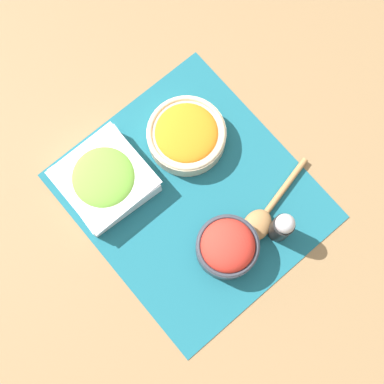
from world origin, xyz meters
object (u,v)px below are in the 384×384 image
Objects in this scene: carrot_bowl at (186,135)px; wooden_spoon at (262,218)px; tomato_bowl at (227,247)px; lettuce_bowl at (105,179)px; pepper_shaker at (282,227)px.

wooden_spoon is at bearing -178.91° from carrot_bowl.
tomato_bowl is 0.75× the size of carrot_bowl.
tomato_bowl is 0.71× the size of lettuce_bowl.
lettuce_bowl is 0.34m from pepper_shaker.
lettuce_bowl reaches higher than wooden_spoon.
lettuce_bowl is (0.03, 0.17, -0.00)m from carrot_bowl.
carrot_bowl is 0.25m from pepper_shaker.
carrot_bowl is (0.21, -0.08, -0.01)m from tomato_bowl.
lettuce_bowl is 1.55× the size of pepper_shaker.
tomato_bowl is 0.09m from wooden_spoon.
carrot_bowl is 0.95× the size of lettuce_bowl.
pepper_shaker is (-0.28, -0.19, 0.02)m from lettuce_bowl.
tomato_bowl is 0.26m from lettuce_bowl.
carrot_bowl is 1.47× the size of pepper_shaker.
lettuce_bowl is (0.25, 0.09, -0.01)m from tomato_bowl.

